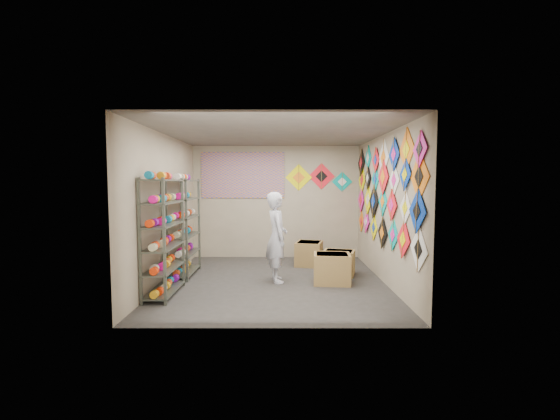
{
  "coord_description": "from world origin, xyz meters",
  "views": [
    {
      "loc": [
        0.11,
        -6.82,
        1.83
      ],
      "look_at": [
        0.1,
        0.3,
        1.3
      ],
      "focal_mm": 24.0,
      "sensor_mm": 36.0,
      "label": 1
    }
  ],
  "objects_px": {
    "shelf_rack_back": "(184,227)",
    "carton_b": "(339,263)",
    "shelf_rack_front": "(163,237)",
    "shopkeeper": "(277,237)",
    "carton_c": "(309,254)",
    "carton_a": "(332,268)"
  },
  "relations": [
    {
      "from": "shelf_rack_back",
      "to": "carton_c",
      "type": "bearing_deg",
      "value": 19.1
    },
    {
      "from": "carton_a",
      "to": "carton_b",
      "type": "relative_size",
      "value": 1.1
    },
    {
      "from": "shelf_rack_front",
      "to": "shopkeeper",
      "type": "bearing_deg",
      "value": 24.44
    },
    {
      "from": "carton_a",
      "to": "carton_c",
      "type": "relative_size",
      "value": 1.08
    },
    {
      "from": "carton_b",
      "to": "carton_c",
      "type": "distance_m",
      "value": 1.0
    },
    {
      "from": "carton_c",
      "to": "shelf_rack_front",
      "type": "bearing_deg",
      "value": -125.35
    },
    {
      "from": "shelf_rack_front",
      "to": "carton_b",
      "type": "bearing_deg",
      "value": 23.37
    },
    {
      "from": "carton_c",
      "to": "carton_a",
      "type": "bearing_deg",
      "value": -64.51
    },
    {
      "from": "shelf_rack_back",
      "to": "carton_a",
      "type": "relative_size",
      "value": 2.93
    },
    {
      "from": "shelf_rack_front",
      "to": "carton_b",
      "type": "distance_m",
      "value": 3.39
    },
    {
      "from": "carton_a",
      "to": "shelf_rack_back",
      "type": "bearing_deg",
      "value": 173.3
    },
    {
      "from": "shelf_rack_back",
      "to": "shopkeeper",
      "type": "relative_size",
      "value": 1.15
    },
    {
      "from": "shelf_rack_back",
      "to": "carton_b",
      "type": "bearing_deg",
      "value": 0.27
    },
    {
      "from": "shopkeeper",
      "to": "carton_b",
      "type": "bearing_deg",
      "value": -79.94
    },
    {
      "from": "shelf_rack_front",
      "to": "carton_a",
      "type": "bearing_deg",
      "value": 14.03
    },
    {
      "from": "carton_b",
      "to": "carton_c",
      "type": "bearing_deg",
      "value": 137.56
    },
    {
      "from": "shopkeeper",
      "to": "carton_c",
      "type": "distance_m",
      "value": 1.62
    },
    {
      "from": "shelf_rack_back",
      "to": "carton_b",
      "type": "height_order",
      "value": "shelf_rack_back"
    },
    {
      "from": "carton_b",
      "to": "shelf_rack_front",
      "type": "bearing_deg",
      "value": -140.48
    },
    {
      "from": "shopkeeper",
      "to": "shelf_rack_back",
      "type": "bearing_deg",
      "value": 63.76
    },
    {
      "from": "carton_b",
      "to": "carton_a",
      "type": "bearing_deg",
      "value": -93.86
    },
    {
      "from": "shopkeeper",
      "to": "carton_a",
      "type": "bearing_deg",
      "value": -108.7
    }
  ]
}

